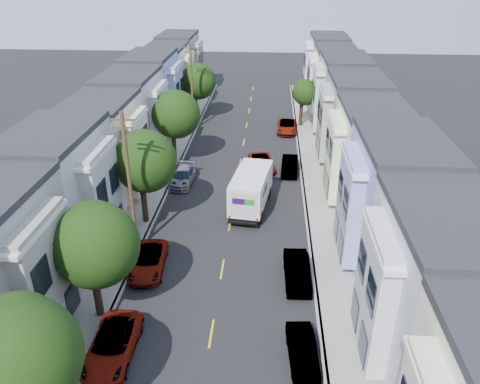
{
  "coord_description": "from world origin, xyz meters",
  "views": [
    {
      "loc": [
        2.9,
        -25.43,
        18.66
      ],
      "look_at": [
        0.71,
        7.19,
        2.2
      ],
      "focal_mm": 35.0,
      "sensor_mm": 36.0,
      "label": 1
    }
  ],
  "objects_px": {
    "tree_b": "(94,245)",
    "parked_left_b": "(112,345)",
    "lead_sedan": "(261,163)",
    "tree_a": "(18,359)",
    "tree_c": "(144,162)",
    "parked_right_b": "(297,271)",
    "parked_right_c": "(290,166)",
    "parked_right_d": "(287,127)",
    "tree_d": "(175,115)",
    "utility_pole_far": "(192,87)",
    "parked_left_d": "(183,177)",
    "utility_pole_near": "(130,184)",
    "parked_left_c": "(148,261)",
    "tree_e": "(197,82)",
    "tree_far_r": "(305,93)",
    "fedex_truck": "(251,188)",
    "parked_right_a": "(302,351)"
  },
  "relations": [
    {
      "from": "utility_pole_far",
      "to": "tree_far_r",
      "type": "bearing_deg",
      "value": 8.83
    },
    {
      "from": "parked_right_a",
      "to": "parked_right_b",
      "type": "height_order",
      "value": "parked_right_b"
    },
    {
      "from": "lead_sedan",
      "to": "parked_right_b",
      "type": "relative_size",
      "value": 1.08
    },
    {
      "from": "fedex_truck",
      "to": "parked_left_b",
      "type": "distance_m",
      "value": 17.81
    },
    {
      "from": "tree_e",
      "to": "utility_pole_far",
      "type": "relative_size",
      "value": 0.71
    },
    {
      "from": "parked_left_c",
      "to": "parked_right_b",
      "type": "distance_m",
      "value": 9.82
    },
    {
      "from": "utility_pole_near",
      "to": "parked_right_a",
      "type": "relative_size",
      "value": 2.6
    },
    {
      "from": "tree_d",
      "to": "tree_far_r",
      "type": "xyz_separation_m",
      "value": [
        13.2,
        12.37,
        -0.9
      ]
    },
    {
      "from": "utility_pole_near",
      "to": "fedex_truck",
      "type": "distance_m",
      "value": 10.81
    },
    {
      "from": "tree_e",
      "to": "parked_right_d",
      "type": "bearing_deg",
      "value": -20.92
    },
    {
      "from": "parked_left_c",
      "to": "parked_right_c",
      "type": "xyz_separation_m",
      "value": [
        9.8,
        16.43,
        0.06
      ]
    },
    {
      "from": "lead_sedan",
      "to": "tree_a",
      "type": "bearing_deg",
      "value": -115.34
    },
    {
      "from": "utility_pole_near",
      "to": "utility_pole_far",
      "type": "height_order",
      "value": "same"
    },
    {
      "from": "tree_b",
      "to": "tree_e",
      "type": "distance_m",
      "value": 37.06
    },
    {
      "from": "utility_pole_far",
      "to": "lead_sedan",
      "type": "height_order",
      "value": "utility_pole_far"
    },
    {
      "from": "parked_left_d",
      "to": "parked_right_b",
      "type": "xyz_separation_m",
      "value": [
        9.8,
        -13.89,
        0.05
      ]
    },
    {
      "from": "parked_right_d",
      "to": "utility_pole_far",
      "type": "bearing_deg",
      "value": -178.78
    },
    {
      "from": "tree_b",
      "to": "parked_left_c",
      "type": "distance_m",
      "value": 6.39
    },
    {
      "from": "tree_b",
      "to": "parked_right_b",
      "type": "xyz_separation_m",
      "value": [
        11.2,
        4.07,
        -4.13
      ]
    },
    {
      "from": "parked_left_b",
      "to": "parked_right_b",
      "type": "height_order",
      "value": "parked_right_b"
    },
    {
      "from": "parked_right_b",
      "to": "parked_right_d",
      "type": "relative_size",
      "value": 0.9
    },
    {
      "from": "parked_left_d",
      "to": "parked_left_b",
      "type": "bearing_deg",
      "value": -87.49
    },
    {
      "from": "tree_c",
      "to": "parked_left_d",
      "type": "xyz_separation_m",
      "value": [
        1.4,
        7.21,
        -4.5
      ]
    },
    {
      "from": "tree_c",
      "to": "parked_right_b",
      "type": "height_order",
      "value": "tree_c"
    },
    {
      "from": "tree_e",
      "to": "utility_pole_near",
      "type": "relative_size",
      "value": 0.71
    },
    {
      "from": "tree_e",
      "to": "parked_left_d",
      "type": "bearing_deg",
      "value": -85.8
    },
    {
      "from": "utility_pole_far",
      "to": "parked_right_b",
      "type": "bearing_deg",
      "value": -68.81
    },
    {
      "from": "tree_far_r",
      "to": "tree_b",
      "type": "bearing_deg",
      "value": -110.65
    },
    {
      "from": "tree_a",
      "to": "parked_left_b",
      "type": "relative_size",
      "value": 1.52
    },
    {
      "from": "tree_e",
      "to": "tree_c",
      "type": "bearing_deg",
      "value": -90.0
    },
    {
      "from": "tree_c",
      "to": "parked_right_b",
      "type": "relative_size",
      "value": 1.74
    },
    {
      "from": "parked_left_c",
      "to": "parked_right_a",
      "type": "bearing_deg",
      "value": -40.84
    },
    {
      "from": "tree_c",
      "to": "parked_left_c",
      "type": "bearing_deg",
      "value": -77.11
    },
    {
      "from": "utility_pole_near",
      "to": "parked_left_c",
      "type": "relative_size",
      "value": 2.1
    },
    {
      "from": "utility_pole_near",
      "to": "lead_sedan",
      "type": "relative_size",
      "value": 2.12
    },
    {
      "from": "utility_pole_near",
      "to": "parked_left_b",
      "type": "height_order",
      "value": "utility_pole_near"
    },
    {
      "from": "tree_c",
      "to": "parked_right_c",
      "type": "distance_m",
      "value": 15.86
    },
    {
      "from": "utility_pole_far",
      "to": "parked_right_b",
      "type": "height_order",
      "value": "utility_pole_far"
    },
    {
      "from": "parked_left_d",
      "to": "parked_right_d",
      "type": "relative_size",
      "value": 0.93
    },
    {
      "from": "tree_a",
      "to": "parked_right_b",
      "type": "distance_m",
      "value": 17.21
    },
    {
      "from": "parked_left_b",
      "to": "parked_right_c",
      "type": "distance_m",
      "value": 25.92
    },
    {
      "from": "tree_c",
      "to": "tree_far_r",
      "type": "height_order",
      "value": "tree_c"
    },
    {
      "from": "tree_a",
      "to": "tree_d",
      "type": "xyz_separation_m",
      "value": [
        0.0,
        30.86,
        -0.11
      ]
    },
    {
      "from": "tree_d",
      "to": "lead_sedan",
      "type": "bearing_deg",
      "value": -7.29
    },
    {
      "from": "tree_b",
      "to": "parked_left_d",
      "type": "distance_m",
      "value": 18.49
    },
    {
      "from": "parked_right_c",
      "to": "parked_right_d",
      "type": "distance_m",
      "value": 11.72
    },
    {
      "from": "tree_b",
      "to": "parked_left_b",
      "type": "bearing_deg",
      "value": -64.5
    },
    {
      "from": "parked_right_a",
      "to": "parked_left_b",
      "type": "bearing_deg",
      "value": 176.8
    },
    {
      "from": "tree_d",
      "to": "parked_right_c",
      "type": "distance_m",
      "value": 12.12
    },
    {
      "from": "tree_c",
      "to": "tree_d",
      "type": "bearing_deg",
      "value": 90.0
    }
  ]
}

